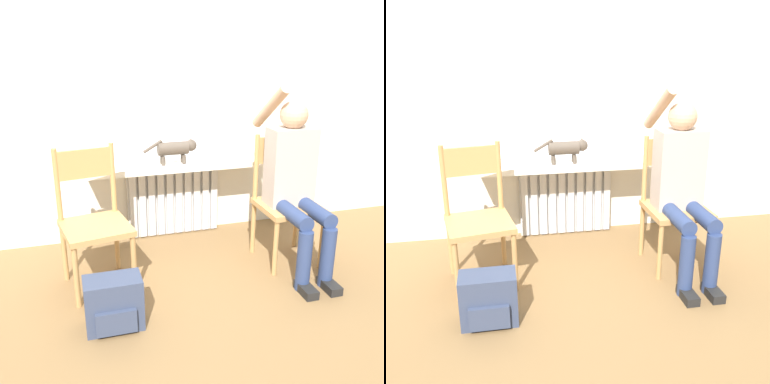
# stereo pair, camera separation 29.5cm
# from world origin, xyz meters

# --- Properties ---
(ground_plane) EXTENTS (12.00, 12.00, 0.00)m
(ground_plane) POSITION_xyz_m (0.00, 0.00, 0.00)
(ground_plane) COLOR brown
(wall_with_window) EXTENTS (7.00, 0.06, 2.70)m
(wall_with_window) POSITION_xyz_m (0.00, 1.23, 1.35)
(wall_with_window) COLOR silver
(wall_with_window) RESTS_ON ground_plane
(radiator) EXTENTS (0.80, 0.08, 0.63)m
(radiator) POSITION_xyz_m (-0.00, 1.15, 0.32)
(radiator) COLOR silver
(radiator) RESTS_ON ground_plane
(windowsill) EXTENTS (1.50, 0.32, 0.05)m
(windowsill) POSITION_xyz_m (0.00, 1.04, 0.66)
(windowsill) COLOR white
(windowsill) RESTS_ON radiator
(window_glass) EXTENTS (1.44, 0.01, 0.97)m
(window_glass) POSITION_xyz_m (0.00, 1.20, 1.17)
(window_glass) COLOR white
(window_glass) RESTS_ON windowsill
(chair_left) EXTENTS (0.50, 0.50, 0.97)m
(chair_left) POSITION_xyz_m (-0.73, 0.46, 0.49)
(chair_left) COLOR #B2844C
(chair_left) RESTS_ON ground_plane
(chair_right) EXTENTS (0.44, 0.44, 0.97)m
(chair_right) POSITION_xyz_m (0.72, 0.46, 0.49)
(chair_right) COLOR #B2844C
(chair_right) RESTS_ON ground_plane
(person) EXTENTS (0.36, 1.00, 1.37)m
(person) POSITION_xyz_m (0.72, 0.34, 0.70)
(person) COLOR navy
(person) RESTS_ON ground_plane
(cat) EXTENTS (0.44, 0.11, 0.21)m
(cat) POSITION_xyz_m (-0.01, 0.99, 0.81)
(cat) COLOR #4C4238
(cat) RESTS_ON windowsill
(backpack) EXTENTS (0.34, 0.22, 0.33)m
(backpack) POSITION_xyz_m (-0.67, -0.09, 0.16)
(backpack) COLOR #333D56
(backpack) RESTS_ON ground_plane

